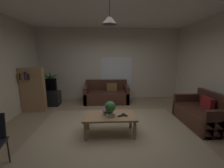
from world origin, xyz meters
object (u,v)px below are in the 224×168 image
potted_palm_corner (51,88)px  coffee_table (110,118)px  couch_under_window (107,95)px  tv (46,85)px  book_on_table_1 (106,112)px  remote_on_table_1 (121,116)px  tv_stand (47,98)px  potted_plant_on_table (110,108)px  book_on_table_2 (106,111)px  remote_on_table_0 (125,115)px  couch_right_side (203,114)px  book_on_table_0 (106,114)px  bookshelf_corner (33,89)px  pendant_lamp (109,19)px

potted_palm_corner → coffee_table: bearing=-49.1°
couch_under_window → tv: size_ratio=2.14×
couch_under_window → book_on_table_1: (-0.04, -2.23, 0.21)m
remote_on_table_1 → tv_stand: bearing=-156.7°
potted_plant_on_table → book_on_table_2: bearing=117.6°
book_on_table_2 → potted_palm_corner: 3.30m
remote_on_table_0 → tv_stand: 3.28m
remote_on_table_1 → couch_right_side: bearing=74.5°
book_on_table_1 → book_on_table_2: (0.01, 0.00, 0.03)m
remote_on_table_0 → remote_on_table_1: same height
book_on_table_0 → book_on_table_1: size_ratio=1.12×
remote_on_table_0 → bookshelf_corner: bearing=-55.8°
remote_on_table_0 → pendant_lamp: 2.02m
book_on_table_1 → potted_palm_corner: bearing=130.9°
potted_plant_on_table → tv_stand: 3.08m
couch_under_window → bookshelf_corner: size_ratio=1.18×
coffee_table → tv: (-2.20, 2.03, 0.37)m
tv_stand → potted_palm_corner: 0.59m
book_on_table_2 → potted_plant_on_table: (0.08, -0.15, 0.14)m
couch_right_side → potted_plant_on_table: (-2.42, -0.40, 0.37)m
potted_plant_on_table → tv: tv is taller
book_on_table_0 → tv: size_ratio=0.20×
remote_on_table_1 → bookshelf_corner: size_ratio=0.11×
book_on_table_0 → tv_stand: 2.90m
book_on_table_0 → potted_plant_on_table: 0.25m
book_on_table_0 → tv: tv is taller
potted_plant_on_table → book_on_table_0: bearing=124.0°
book_on_table_0 → book_on_table_1: 0.03m
book_on_table_0 → remote_on_table_0: (0.42, -0.10, 0.00)m
book_on_table_1 → remote_on_table_0: book_on_table_1 is taller
coffee_table → bookshelf_corner: bearing=147.7°
book_on_table_0 → remote_on_table_1: bearing=-21.4°
potted_plant_on_table → bookshelf_corner: bearing=146.8°
coffee_table → potted_plant_on_table: potted_plant_on_table is taller
couch_under_window → potted_plant_on_table: bearing=-88.8°
tv → bookshelf_corner: bearing=-109.4°
book_on_table_2 → potted_palm_corner: size_ratio=0.12×
remote_on_table_1 → pendant_lamp: (-0.25, 0.06, 1.99)m
coffee_table → remote_on_table_0: bearing=-3.1°
book_on_table_0 → remote_on_table_1: remote_on_table_1 is taller
book_on_table_2 → remote_on_table_1: (0.33, -0.15, -0.05)m
book_on_table_1 → remote_on_table_0: size_ratio=0.86×
remote_on_table_0 → couch_right_side: bearing=163.4°
couch_under_window → book_on_table_1: bearing=-91.0°
book_on_table_2 → pendant_lamp: 1.95m
book_on_table_2 → tv: bearing=137.6°
tv_stand → potted_palm_corner: bearing=94.4°
coffee_table → book_on_table_0: bearing=138.4°
couch_right_side → bookshelf_corner: size_ratio=1.01×
book_on_table_0 → potted_plant_on_table: bearing=-56.0°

